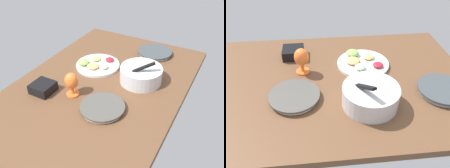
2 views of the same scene
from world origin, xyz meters
The scene contains 7 objects.
ground_plane centered at (0.00, 0.00, -2.00)cm, with size 160.00×104.00×4.00cm, color brown.
dinner_plate_left centered at (-58.20, 16.48, 1.61)cm, with size 26.17×26.17×3.09cm.
dinner_plate_right centered at (18.99, 13.61, 1.52)cm, with size 26.01×26.01×2.92cm.
mixing_bowl centered at (-18.22, 21.37, 5.65)cm, with size 27.71×27.71×17.59cm.
fruit_platter centered at (-20.84, -14.15, 1.61)cm, with size 31.45×31.45×5.43cm.
hurricane_glass_orange centered at (15.15, -9.79, 9.34)cm, with size 8.42×8.42×15.47cm.
square_bowl_black centered at (21.29, -27.88, 3.37)cm, with size 13.27×13.27×6.05cm.
Camera 2 is at (6.27, 105.10, 80.42)cm, focal length 37.65 mm.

